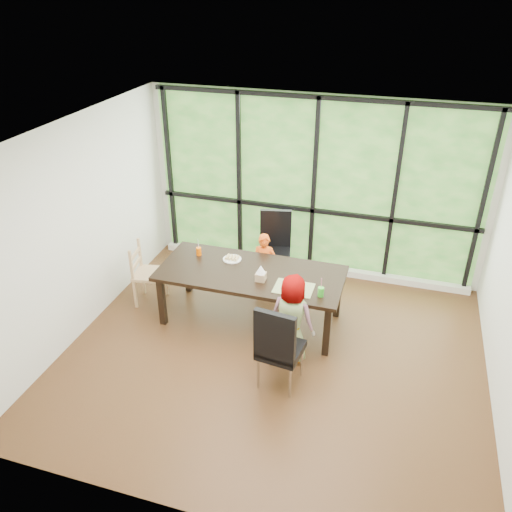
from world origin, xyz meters
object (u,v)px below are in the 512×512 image
at_px(chair_window_leather, 275,249).
at_px(green_cup, 321,292).
at_px(chair_end_beech, 149,274).
at_px(tissue_box, 261,277).
at_px(dining_table, 251,296).
at_px(plate_near, 296,289).
at_px(child_toddler, 264,266).
at_px(plate_far, 232,259).
at_px(chair_interior_leather, 281,344).
at_px(child_older, 293,319).
at_px(orange_cup, 199,251).

bearing_deg(chair_window_leather, green_cup, -67.88).
height_order(chair_end_beech, tissue_box, chair_end_beech).
bearing_deg(chair_window_leather, dining_table, -104.36).
bearing_deg(plate_near, dining_table, 159.11).
height_order(green_cup, tissue_box, green_cup).
relative_size(child_toddler, plate_far, 3.90).
distance_m(chair_end_beech, tissue_box, 1.71).
bearing_deg(child_toddler, chair_window_leather, 79.55).
bearing_deg(plate_near, chair_interior_leather, -87.91).
relative_size(dining_table, chair_end_beech, 2.64).
bearing_deg(dining_table, plate_near, -20.89).
relative_size(chair_window_leather, chair_end_beech, 1.20).
bearing_deg(child_older, child_toddler, -48.10).
bearing_deg(orange_cup, child_toddler, 26.96).
distance_m(plate_far, orange_cup, 0.48).
height_order(dining_table, chair_end_beech, chair_end_beech).
relative_size(plate_near, orange_cup, 2.03).
bearing_deg(child_toddler, plate_far, -134.90).
bearing_deg(tissue_box, orange_cup, 159.01).
xyz_separation_m(chair_window_leather, child_older, (0.66, -1.64, 0.03)).
height_order(plate_far, plate_near, plate_far).
xyz_separation_m(child_older, orange_cup, (-1.51, 0.80, 0.24)).
relative_size(plate_far, green_cup, 2.12).
bearing_deg(child_older, chair_end_beech, -3.49).
height_order(dining_table, chair_window_leather, chair_window_leather).
height_order(orange_cup, tissue_box, orange_cup).
xyz_separation_m(orange_cup, tissue_box, (0.99, -0.38, -0.00)).
xyz_separation_m(dining_table, chair_interior_leather, (0.68, -1.05, 0.17)).
xyz_separation_m(plate_near, green_cup, (0.32, -0.05, 0.05)).
height_order(chair_end_beech, plate_near, chair_end_beech).
relative_size(chair_interior_leather, orange_cup, 9.68).
xyz_separation_m(chair_interior_leather, orange_cup, (-1.48, 1.27, 0.27)).
bearing_deg(plate_far, tissue_box, -37.04).
bearing_deg(dining_table, orange_cup, 164.97).
relative_size(green_cup, tissue_box, 0.96).
relative_size(plate_far, tissue_box, 2.05).
xyz_separation_m(chair_window_leather, chair_end_beech, (-1.52, -1.04, -0.09)).
height_order(child_older, tissue_box, child_older).
xyz_separation_m(child_older, green_cup, (0.26, 0.29, 0.24)).
height_order(child_toddler, child_older, child_older).
height_order(plate_far, orange_cup, orange_cup).
distance_m(chair_window_leather, green_cup, 1.66).
relative_size(child_toddler, plate_near, 4.27).
height_order(child_older, plate_far, child_older).
bearing_deg(child_older, dining_table, -27.99).
xyz_separation_m(dining_table, chair_end_beech, (-1.48, 0.01, 0.08)).
distance_m(chair_interior_leather, tissue_box, 1.05).
distance_m(plate_near, orange_cup, 1.53).
bearing_deg(orange_cup, dining_table, -15.03).
xyz_separation_m(chair_end_beech, child_toddler, (1.48, 0.61, 0.03)).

